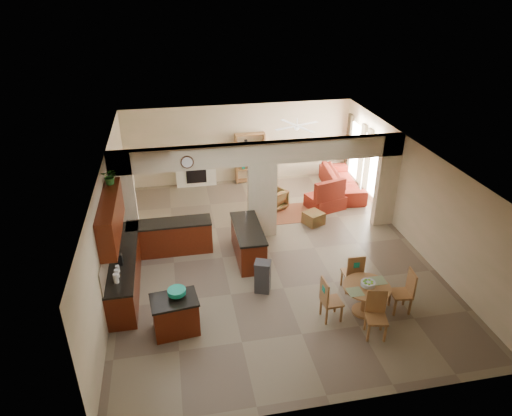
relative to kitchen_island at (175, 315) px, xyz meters
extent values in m
plane|color=#746850|center=(2.58, 2.59, -0.42)|extent=(10.00, 10.00, 0.00)
plane|color=white|center=(2.58, 2.59, 2.38)|extent=(10.00, 10.00, 0.00)
plane|color=beige|center=(2.58, 7.59, 0.98)|extent=(8.00, 0.00, 8.00)
plane|color=beige|center=(2.58, -2.41, 0.98)|extent=(8.00, 0.00, 8.00)
plane|color=beige|center=(-1.42, 2.59, 0.98)|extent=(0.00, 10.00, 10.00)
plane|color=beige|center=(6.58, 2.59, 0.98)|extent=(0.00, 10.00, 10.00)
cube|color=beige|center=(-1.12, 3.59, 0.98)|extent=(0.60, 0.25, 2.80)
cube|color=beige|center=(2.58, 3.59, 0.68)|extent=(0.80, 0.25, 2.20)
cube|color=beige|center=(6.28, 3.59, 0.98)|extent=(0.60, 0.25, 2.80)
cube|color=beige|center=(2.58, 3.59, 2.08)|extent=(8.00, 0.25, 0.60)
cube|color=#421707|center=(-1.12, 1.79, 0.01)|extent=(0.60, 3.20, 0.86)
cube|color=black|center=(-1.12, 1.79, 0.47)|extent=(0.62, 3.22, 0.05)
cube|color=gray|center=(-1.40, 1.79, 0.78)|extent=(0.02, 3.20, 0.55)
cube|color=#421707|center=(-0.02, 3.16, 0.01)|extent=(2.20, 0.60, 0.86)
cube|color=black|center=(-0.02, 3.16, 0.47)|extent=(2.22, 0.62, 0.05)
cube|color=#421707|center=(-1.24, 1.79, 1.50)|extent=(0.35, 2.40, 0.90)
cube|color=#421707|center=(1.98, 2.49, 0.01)|extent=(0.65, 1.80, 0.86)
cube|color=black|center=(1.98, 2.49, 0.47)|extent=(0.70, 1.85, 0.05)
cube|color=silver|center=(1.98, 1.64, 0.00)|extent=(0.58, 0.04, 0.70)
cylinder|color=#482818|center=(0.58, 3.44, 2.03)|extent=(0.34, 0.03, 0.34)
cube|color=brown|center=(3.78, 4.69, -0.41)|extent=(1.60, 1.30, 0.01)
cube|color=#EDE6CE|center=(0.98, 7.43, 0.13)|extent=(1.40, 0.28, 1.10)
cube|color=black|center=(0.98, 7.29, 0.08)|extent=(0.70, 0.04, 0.70)
cube|color=#EDE6CE|center=(0.98, 7.41, 0.73)|extent=(1.60, 0.35, 0.10)
cube|color=#9A6635|center=(2.93, 7.41, 0.48)|extent=(1.00, 0.32, 1.80)
cube|color=white|center=(6.55, 4.89, 0.78)|extent=(0.02, 0.90, 1.90)
cube|color=white|center=(6.55, 6.59, 0.78)|extent=(0.02, 0.90, 1.90)
cube|color=white|center=(6.55, 5.74, 0.63)|extent=(0.02, 0.70, 2.10)
cube|color=#441B1B|center=(6.51, 4.29, 0.78)|extent=(0.10, 0.28, 2.30)
cube|color=#441B1B|center=(6.51, 5.49, 0.78)|extent=(0.10, 0.28, 2.30)
cube|color=#441B1B|center=(6.51, 5.99, 0.78)|extent=(0.10, 0.28, 2.30)
cube|color=#441B1B|center=(6.51, 7.19, 0.78)|extent=(0.10, 0.28, 2.30)
cylinder|color=white|center=(4.08, 5.59, 2.14)|extent=(1.00, 1.00, 0.10)
cube|color=#421707|center=(0.00, 0.00, -0.03)|extent=(0.98, 0.74, 0.78)
cube|color=black|center=(0.00, 0.00, 0.39)|extent=(1.03, 0.79, 0.05)
cylinder|color=#16997A|center=(0.07, 0.08, 0.50)|extent=(0.38, 0.38, 0.18)
cube|color=#303033|center=(2.06, 1.00, -0.05)|extent=(0.43, 0.40, 0.75)
cylinder|color=#9A6635|center=(4.13, -0.19, 0.27)|extent=(1.04, 1.04, 0.04)
cylinder|color=#9A6635|center=(4.13, -0.19, -0.07)|extent=(0.15, 0.15, 0.67)
cylinder|color=#9A6635|center=(4.13, -0.19, -0.39)|extent=(0.53, 0.53, 0.06)
cylinder|color=#5DAC24|center=(4.12, -0.23, 0.37)|extent=(0.31, 0.31, 0.17)
imported|color=maroon|center=(5.88, 5.95, -0.04)|extent=(2.67, 1.24, 0.76)
cube|color=maroon|center=(4.92, 4.87, -0.20)|extent=(1.28, 1.15, 0.43)
imported|color=maroon|center=(3.27, 5.14, -0.09)|extent=(0.96, 0.97, 0.65)
cube|color=maroon|center=(4.23, 3.92, -0.23)|extent=(0.69, 0.69, 0.38)
imported|color=#154F18|center=(-1.24, 2.58, 2.15)|extent=(0.40, 0.36, 0.40)
cube|color=#9A6635|center=(4.15, 0.67, 0.03)|extent=(0.43, 0.43, 0.05)
cube|color=#9A6635|center=(4.32, 0.84, -0.20)|extent=(0.04, 0.04, 0.44)
cube|color=#9A6635|center=(3.98, 0.84, -0.20)|extent=(0.04, 0.04, 0.44)
cube|color=#9A6635|center=(4.31, 0.50, -0.20)|extent=(0.04, 0.04, 0.44)
cube|color=#9A6635|center=(3.97, 0.50, -0.20)|extent=(0.04, 0.04, 0.44)
cube|color=#9A6635|center=(4.14, 0.48, 0.33)|extent=(0.42, 0.05, 0.55)
cube|color=#16997A|center=(4.14, 0.45, 0.40)|extent=(0.14, 0.01, 0.14)
cube|color=#9A6635|center=(4.93, -0.28, 0.03)|extent=(0.46, 0.46, 0.05)
cube|color=#9A6635|center=(4.78, -0.09, -0.20)|extent=(0.04, 0.04, 0.44)
cube|color=#9A6635|center=(4.74, -0.43, -0.20)|extent=(0.04, 0.04, 0.44)
cube|color=#9A6635|center=(5.11, -0.13, -0.20)|extent=(0.04, 0.04, 0.44)
cube|color=#9A6635|center=(5.08, -0.47, -0.20)|extent=(0.04, 0.04, 0.44)
cube|color=#9A6635|center=(5.12, -0.30, 0.33)|extent=(0.08, 0.42, 0.55)
cube|color=#16997A|center=(5.14, -0.30, 0.40)|extent=(0.02, 0.14, 0.14)
cube|color=#9A6635|center=(4.05, -0.94, 0.03)|extent=(0.50, 0.50, 0.05)
cube|color=#9A6635|center=(3.84, -1.07, -0.20)|extent=(0.04, 0.04, 0.44)
cube|color=#9A6635|center=(4.18, -1.14, -0.20)|extent=(0.04, 0.04, 0.44)
cube|color=#9A6635|center=(3.92, -0.73, -0.20)|extent=(0.04, 0.04, 0.44)
cube|color=#9A6635|center=(4.25, -0.81, -0.20)|extent=(0.04, 0.04, 0.44)
cube|color=#9A6635|center=(4.09, -0.75, 0.33)|extent=(0.42, 0.13, 0.55)
cube|color=#16997A|center=(4.10, -0.73, 0.40)|extent=(0.14, 0.04, 0.14)
cube|color=#9A6635|center=(3.33, -0.24, 0.03)|extent=(0.44, 0.44, 0.05)
cube|color=#9A6635|center=(3.51, -0.40, -0.20)|extent=(0.04, 0.04, 0.44)
cube|color=#9A6635|center=(3.49, -0.06, -0.20)|extent=(0.04, 0.04, 0.44)
cube|color=#9A6635|center=(3.17, -0.42, -0.20)|extent=(0.04, 0.04, 0.44)
cube|color=#9A6635|center=(3.15, -0.08, -0.20)|extent=(0.04, 0.04, 0.44)
cube|color=#9A6635|center=(3.14, -0.25, 0.33)|extent=(0.06, 0.42, 0.55)
cube|color=#16997A|center=(3.12, -0.25, 0.40)|extent=(0.02, 0.14, 0.14)
camera|label=1|loc=(0.25, -7.60, 6.33)|focal=32.00mm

